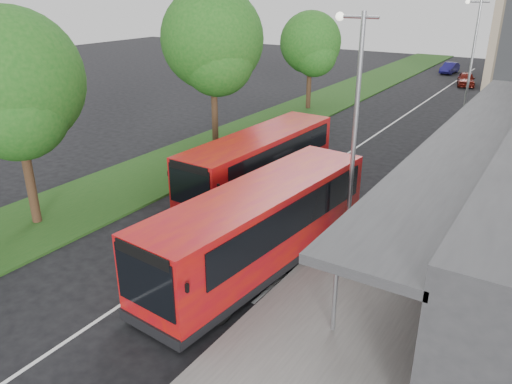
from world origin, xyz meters
TOP-DOWN VIEW (x-y plane):
  - ground at (0.00, 0.00)m, footprint 120.00×120.00m
  - pavement at (6.00, 20.00)m, footprint 5.00×80.00m
  - grass_verge at (-7.00, 20.00)m, footprint 5.00×80.00m
  - lane_centre_line at (0.00, 15.00)m, footprint 0.12×70.00m
  - kerb_dashes at (3.30, 19.00)m, footprint 0.12×56.00m
  - tree_near at (-7.01, -2.95)m, footprint 5.18×5.18m
  - tree_mid at (-7.01, 9.05)m, footprint 5.60×5.60m
  - tree_far at (-7.01, 21.05)m, footprint 4.55×4.55m
  - lamp_post_near at (4.12, 2.00)m, footprint 1.44×0.28m
  - lamp_post_far at (4.12, 22.00)m, footprint 1.44×0.28m
  - bus_main at (2.29, -0.95)m, footprint 3.34×10.18m
  - bus_second at (-1.29, 4.73)m, footprint 2.83×9.65m
  - litter_bin at (5.98, 11.17)m, footprint 0.50×0.50m
  - bollard at (5.06, 17.09)m, footprint 0.18×0.18m
  - car_near at (1.31, 38.00)m, footprint 2.31×4.03m
  - car_far at (-1.75, 44.91)m, footprint 1.48×3.57m

SIDE VIEW (x-z plane):
  - ground at x=0.00m, z-range 0.00..0.00m
  - kerb_dashes at x=3.30m, z-range 0.00..0.01m
  - lane_centre_line at x=0.00m, z-range 0.00..0.01m
  - grass_verge at x=-7.00m, z-range 0.00..0.10m
  - pavement at x=6.00m, z-range 0.00..0.15m
  - litter_bin at x=5.98m, z-range 0.15..0.93m
  - car_far at x=-1.75m, z-range 0.00..1.15m
  - bollard at x=5.06m, z-range 0.15..1.05m
  - car_near at x=1.31m, z-range 0.00..1.29m
  - bus_second at x=-1.29m, z-range 0.04..2.74m
  - bus_main at x=2.29m, z-range 0.04..2.87m
  - tree_far at x=-7.01m, z-range 1.06..8.35m
  - lamp_post_near at x=4.12m, z-range 0.72..8.72m
  - lamp_post_far at x=4.12m, z-range 0.72..8.72m
  - tree_near at x=-7.01m, z-range 1.21..9.53m
  - tree_mid at x=-7.01m, z-range 1.31..10.32m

